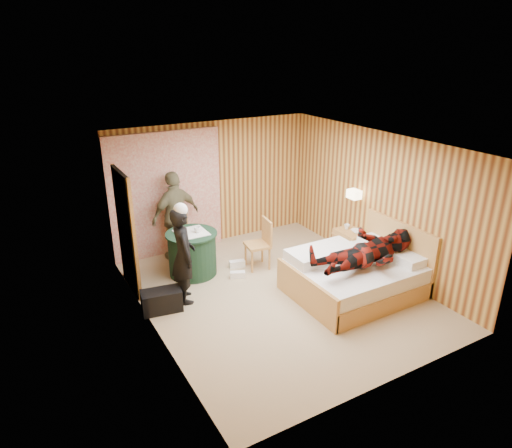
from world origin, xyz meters
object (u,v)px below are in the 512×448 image
chair_far (178,232)px  round_table (192,253)px  woman_standing (183,255)px  nightstand (350,245)px  bed (354,275)px  chair_near (262,240)px  man_on_bed (369,244)px  duffel_bag (162,301)px  man_at_table (176,216)px  wall_lamp (354,194)px

chair_far → round_table: bearing=-81.5°
woman_standing → nightstand: bearing=-83.2°
bed → woman_standing: 2.82m
bed → chair_near: bearing=118.9°
chair_far → man_on_bed: size_ratio=0.53×
duffel_bag → man_at_table: 2.02m
bed → man_on_bed: size_ratio=1.13×
bed → duffel_bag: bed is taller
nightstand → round_table: (-2.83, 0.95, 0.10)m
round_table → man_at_table: bearing=90.0°
bed → man_at_table: (-2.08, 2.71, 0.55)m
man_on_bed → man_at_table: bearing=125.7°
wall_lamp → man_on_bed: 1.53m
round_table → chair_near: chair_near is taller
wall_lamp → woman_standing: woman_standing is taller
chair_far → chair_near: (1.20, -1.09, -0.00)m
wall_lamp → chair_near: wall_lamp is taller
chair_far → man_on_bed: bearing=-44.5°
bed → wall_lamp: bearing=52.6°
nightstand → man_at_table: (-2.83, 1.71, 0.56)m
chair_near → woman_standing: size_ratio=0.59×
bed → duffel_bag: size_ratio=3.28×
chair_far → duffel_bag: bearing=-109.6°
chair_near → man_on_bed: bearing=34.2°
round_table → woman_standing: size_ratio=0.58×
man_at_table → man_on_bed: size_ratio=0.97×
bed → chair_near: (-0.87, 1.57, 0.23)m
chair_far → woman_standing: 1.59m
wall_lamp → man_at_table: man_at_table is taller
duffel_bag → woman_standing: (0.45, 0.13, 0.62)m
wall_lamp → man_at_table: (-2.88, 1.66, -0.44)m
round_table → duffel_bag: round_table is taller
round_table → man_on_bed: (2.10, -2.17, 0.57)m
bed → round_table: bed is taller
round_table → duffel_bag: 1.30m
chair_near → man_at_table: bearing=-125.2°
woman_standing → round_table: bearing=-20.2°
chair_far → man_at_table: bearing=116.1°
wall_lamp → chair_far: wall_lamp is taller
round_table → man_on_bed: size_ratio=0.51×
wall_lamp → bed: wall_lamp is taller
woman_standing → man_on_bed: 2.91m
round_table → man_on_bed: bearing=-45.9°
wall_lamp → nightstand: (-0.04, -0.05, -1.00)m
wall_lamp → nightstand: 1.00m
nightstand → chair_far: size_ratio=0.65×
nightstand → chair_near: 1.74m
round_table → chair_far: bearing=88.9°
bed → woman_standing: woman_standing is taller
bed → woman_standing: bearing=155.3°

